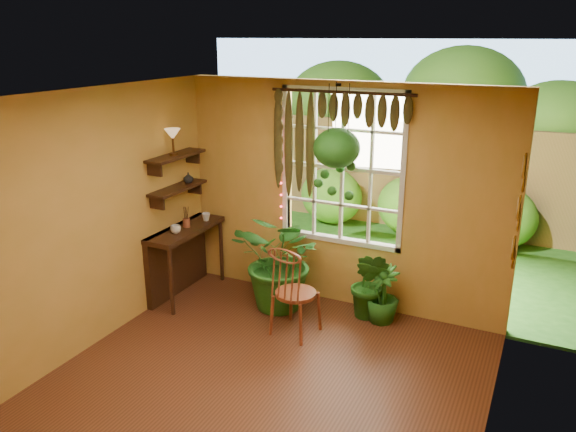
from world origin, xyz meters
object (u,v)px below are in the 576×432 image
(potted_plant_mid, at_px, (370,285))
(hanging_basket, at_px, (337,153))
(potted_plant_left, at_px, (283,260))
(windsor_chair, at_px, (294,305))
(counter_ledge, at_px, (180,252))

(potted_plant_mid, distance_m, hanging_basket, 1.58)
(potted_plant_left, bearing_deg, windsor_chair, -52.94)
(windsor_chair, height_order, potted_plant_left, potted_plant_left)
(counter_ledge, distance_m, windsor_chair, 1.80)
(counter_ledge, bearing_deg, potted_plant_left, 7.00)
(windsor_chair, bearing_deg, potted_plant_left, 135.82)
(potted_plant_mid, xyz_separation_m, hanging_basket, (-0.45, -0.04, 1.52))
(windsor_chair, relative_size, potted_plant_mid, 1.43)
(windsor_chair, height_order, hanging_basket, hanging_basket)
(counter_ledge, height_order, potted_plant_mid, counter_ledge)
(counter_ledge, height_order, windsor_chair, windsor_chair)
(counter_ledge, distance_m, potted_plant_mid, 2.44)
(potted_plant_left, relative_size, potted_plant_mid, 1.46)
(counter_ledge, height_order, hanging_basket, hanging_basket)
(potted_plant_left, height_order, potted_plant_mid, potted_plant_left)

